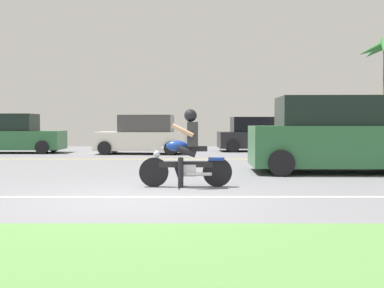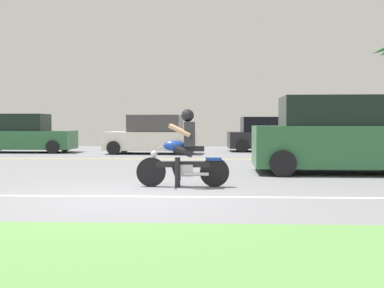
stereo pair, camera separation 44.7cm
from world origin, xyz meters
name	(u,v)px [view 2 (the right image)]	position (x,y,z in m)	size (l,w,h in m)	color
ground	(154,179)	(0.00, 3.00, -0.02)	(56.00, 30.00, 0.04)	slate
grass_median	(45,276)	(0.00, -4.10, 0.03)	(56.00, 3.80, 0.06)	#548442
lane_line_near	(134,196)	(0.00, 0.19, 0.00)	(50.40, 0.12, 0.01)	silver
lane_line_far	(174,159)	(0.00, 8.70, 0.00)	(50.40, 0.12, 0.01)	yellow
motorcyclist	(184,154)	(0.79, 1.50, 0.66)	(1.87, 0.61, 1.56)	black
suv_nearby	(344,136)	(4.75, 4.24, 0.95)	(4.73, 2.19, 1.97)	#2D663D
parked_car_0	(22,135)	(-7.03, 12.32, 0.78)	(4.42, 1.81, 1.70)	#2D663D
parked_car_1	(152,136)	(-1.16, 11.69, 0.76)	(3.87, 2.10, 1.63)	white
parked_car_2	(271,135)	(4.11, 13.59, 0.73)	(4.16, 2.05, 1.57)	#232328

